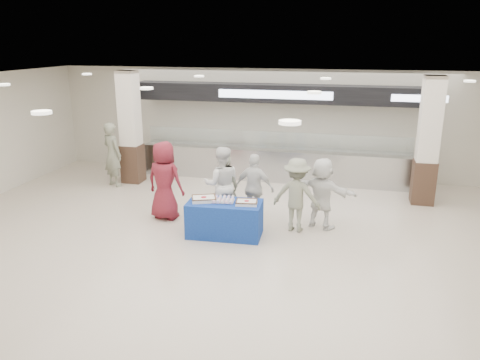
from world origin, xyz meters
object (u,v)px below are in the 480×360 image
(chef_tall, at_px, (222,184))
(chef_short, at_px, (255,188))
(sheet_cake_right, at_px, (247,202))
(soldier_bg, at_px, (113,154))
(civilian_white, at_px, (322,193))
(civilian_maroon, at_px, (165,181))
(cupcake_tray, at_px, (223,200))
(display_table, at_px, (225,219))
(sheet_cake_left, at_px, (204,199))
(soldier_b, at_px, (297,195))
(soldier_a, at_px, (225,186))

(chef_tall, distance_m, chef_short, 0.75)
(sheet_cake_right, relative_size, soldier_bg, 0.26)
(civilian_white, bearing_deg, chef_short, 22.05)
(chef_short, bearing_deg, civilian_maroon, 21.05)
(cupcake_tray, bearing_deg, chef_tall, 107.99)
(display_table, xyz_separation_m, chef_tall, (-0.29, 0.84, 0.49))
(display_table, relative_size, chef_tall, 0.89)
(display_table, distance_m, sheet_cake_left, 0.62)
(sheet_cake_right, height_order, civilian_maroon, civilian_maroon)
(sheet_cake_left, relative_size, sheet_cake_right, 1.26)
(display_table, height_order, sheet_cake_left, sheet_cake_left)
(civilian_maroon, height_order, soldier_bg, civilian_maroon)
(civilian_maroon, bearing_deg, sheet_cake_right, 171.81)
(sheet_cake_left, distance_m, soldier_bg, 4.50)
(chef_tall, height_order, soldier_bg, soldier_bg)
(sheet_cake_right, xyz_separation_m, chef_short, (-0.04, 1.00, -0.01))
(civilian_maroon, relative_size, chef_tall, 1.05)
(sheet_cake_right, bearing_deg, display_table, 178.10)
(soldier_b, bearing_deg, sheet_cake_right, 42.21)
(civilian_maroon, xyz_separation_m, soldier_bg, (-2.42, 2.06, -0.01))
(sheet_cake_left, distance_m, soldier_b, 1.99)
(chef_tall, bearing_deg, soldier_a, -130.99)
(sheet_cake_right, xyz_separation_m, civilian_maroon, (-2.08, 0.67, 0.12))
(chef_short, bearing_deg, sheet_cake_left, 60.69)
(chef_tall, relative_size, soldier_b, 1.07)
(chef_short, relative_size, soldier_b, 0.98)
(soldier_bg, bearing_deg, sheet_cake_right, 176.74)
(soldier_a, height_order, soldier_b, soldier_b)
(civilian_maroon, bearing_deg, soldier_b, -170.48)
(soldier_a, bearing_deg, chef_tall, 62.39)
(civilian_maroon, height_order, soldier_a, civilian_maroon)
(cupcake_tray, xyz_separation_m, soldier_b, (1.47, 0.60, 0.02))
(civilian_white, bearing_deg, soldier_bg, 6.97)
(display_table, relative_size, civilian_maroon, 0.85)
(sheet_cake_right, relative_size, soldier_b, 0.30)
(sheet_cake_left, xyz_separation_m, civilian_maroon, (-1.16, 0.68, 0.11))
(civilian_white, bearing_deg, soldier_b, 53.08)
(sheet_cake_left, xyz_separation_m, soldier_bg, (-3.57, 2.74, 0.11))
(chef_short, bearing_deg, chef_tall, 22.56)
(display_table, xyz_separation_m, soldier_bg, (-4.02, 2.72, 0.53))
(cupcake_tray, xyz_separation_m, civilian_white, (1.99, 0.89, 0.01))
(civilian_maroon, relative_size, civilian_white, 1.15)
(civilian_maroon, relative_size, soldier_b, 1.13)
(display_table, xyz_separation_m, cupcake_tray, (-0.03, 0.04, 0.41))
(sheet_cake_left, xyz_separation_m, chef_tall, (0.15, 0.87, 0.07))
(sheet_cake_right, bearing_deg, cupcake_tray, 173.26)
(sheet_cake_left, xyz_separation_m, sheet_cake_right, (0.92, 0.01, -0.00))
(sheet_cake_right, distance_m, civilian_white, 1.75)
(display_table, bearing_deg, cupcake_tray, 124.59)
(civilian_maroon, bearing_deg, cupcake_tray, 168.39)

